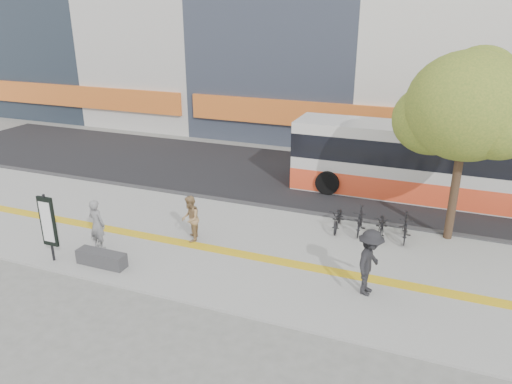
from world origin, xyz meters
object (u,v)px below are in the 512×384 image
at_px(bus, 428,165).
at_px(pedestrian_tan, 190,219).
at_px(street_tree, 467,108).
at_px(pedestrian_dark, 370,262).
at_px(bench, 102,258).
at_px(signboard, 48,223).
at_px(seated_woman, 97,224).

bearing_deg(bus, pedestrian_tan, -134.60).
distance_m(street_tree, pedestrian_dark, 6.11).
height_order(street_tree, pedestrian_tan, street_tree).
xyz_separation_m(street_tree, pedestrian_dark, (-1.98, -4.61, -3.49)).
relative_size(bench, pedestrian_tan, 1.01).
xyz_separation_m(signboard, bus, (10.41, 10.01, 0.08)).
relative_size(signboard, street_tree, 0.35).
xyz_separation_m(seated_woman, pedestrian_dark, (8.60, 0.52, 0.10)).
height_order(signboard, street_tree, street_tree).
relative_size(signboard, pedestrian_dark, 1.16).
xyz_separation_m(pedestrian_tan, pedestrian_dark, (6.08, -1.09, 0.16)).
distance_m(signboard, bus, 14.44).
relative_size(bench, pedestrian_dark, 0.84).
bearing_deg(street_tree, bench, -148.38).
bearing_deg(seated_woman, bus, -128.40).
height_order(bus, seated_woman, bus).
xyz_separation_m(bus, pedestrian_dark, (-1.01, -8.29, -0.42)).
bearing_deg(bus, signboard, -136.15).
distance_m(street_tree, bus, 4.89).
bearing_deg(pedestrian_tan, bus, 112.85).
height_order(bench, pedestrian_tan, pedestrian_tan).
distance_m(bench, street_tree, 12.23).
xyz_separation_m(signboard, seated_woman, (0.80, 1.20, -0.44)).
distance_m(bench, seated_woman, 1.35).
relative_size(street_tree, bus, 0.57).
height_order(bench, pedestrian_dark, pedestrian_dark).
relative_size(signboard, pedestrian_tan, 1.39).
xyz_separation_m(bench, street_tree, (9.78, 6.02, 4.21)).
bearing_deg(pedestrian_dark, street_tree, -15.16).
bearing_deg(pedestrian_dark, signboard, 108.43).
bearing_deg(signboard, pedestrian_tan, 40.25).
xyz_separation_m(bench, pedestrian_tan, (1.72, 2.50, 0.57)).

